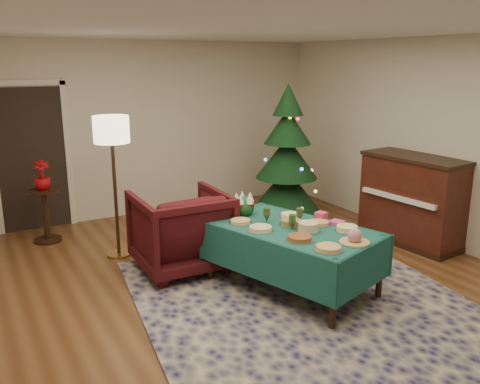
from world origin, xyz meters
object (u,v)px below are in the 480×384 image
christmas_tree (287,161)px  piano (412,201)px  floor_lamp (112,138)px  potted_plant (42,182)px  armchair (181,227)px  buffet_table (292,240)px  side_table (46,216)px  gift_box (321,216)px

christmas_tree → piano: bearing=-61.2°
floor_lamp → potted_plant: (-0.69, 1.00, -0.66)m
armchair → floor_lamp: floor_lamp is taller
armchair → piano: bearing=168.8°
buffet_table → side_table: 3.51m
potted_plant → christmas_tree: size_ratio=0.19×
floor_lamp → armchair: bearing=-55.8°
piano → armchair: bearing=167.6°
christmas_tree → side_table: bearing=166.6°
armchair → christmas_tree: bearing=-154.5°
side_table → potted_plant: potted_plant is taller
buffet_table → floor_lamp: 2.48m
floor_lamp → potted_plant: floor_lamp is taller
armchair → piano: size_ratio=0.73×
potted_plant → buffet_table: bearing=-54.5°
christmas_tree → potted_plant: bearing=166.6°
gift_box → piano: piano is taller
buffet_table → potted_plant: 3.52m
armchair → side_table: size_ratio=1.43×
potted_plant → piano: bearing=-29.8°
buffet_table → potted_plant: bearing=125.5°
armchair → christmas_tree: christmas_tree is taller
piano → christmas_tree: bearing=118.8°
buffet_table → side_table: bearing=125.5°
gift_box → piano: size_ratio=0.08×
floor_lamp → christmas_tree: christmas_tree is taller
gift_box → armchair: armchair is taller
potted_plant → christmas_tree: 3.46m
potted_plant → christmas_tree: christmas_tree is taller
buffet_table → piano: size_ratio=1.41×
gift_box → armchair: (-1.23, 1.03, -0.22)m
buffet_table → christmas_tree: 2.47m
potted_plant → floor_lamp: bearing=-55.2°
armchair → floor_lamp: bearing=-54.6°
buffet_table → piano: 2.27m
side_table → christmas_tree: christmas_tree is taller
buffet_table → potted_plant: size_ratio=5.11×
buffet_table → gift_box: 0.46m
armchair → buffet_table: bearing=128.2°
floor_lamp → gift_box: bearing=-45.6°
gift_box → potted_plant: 3.72m
armchair → christmas_tree: (2.15, 0.97, 0.41)m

